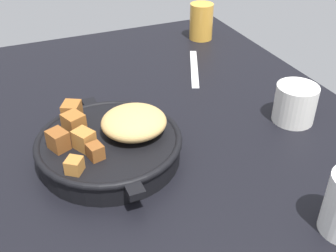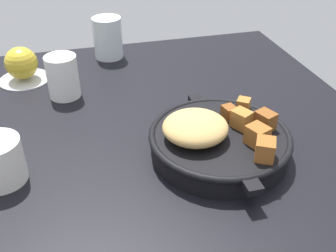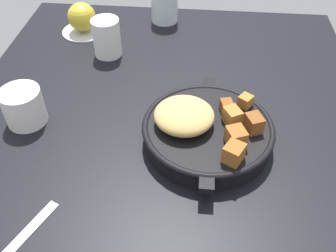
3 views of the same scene
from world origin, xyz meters
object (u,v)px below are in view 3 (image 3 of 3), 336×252
at_px(white_creamer_pitcher, 107,38).
at_px(red_apple, 82,17).
at_px(ceramic_mug_white, 24,107).
at_px(water_glass_tall, 165,3).
at_px(cast_iron_skillet, 206,130).

bearing_deg(white_creamer_pitcher, red_apple, 41.14).
bearing_deg(ceramic_mug_white, water_glass_tall, -27.76).
xyz_separation_m(ceramic_mug_white, water_glass_tall, (0.43, -0.23, 0.01)).
bearing_deg(cast_iron_skillet, white_creamer_pitcher, 41.18).
bearing_deg(cast_iron_skillet, ceramic_mug_white, 86.09).
height_order(red_apple, ceramic_mug_white, red_apple).
height_order(red_apple, water_glass_tall, water_glass_tall).
bearing_deg(red_apple, white_creamer_pitcher, -138.86).
xyz_separation_m(red_apple, ceramic_mug_white, (-0.35, 0.02, -0.01)).
xyz_separation_m(cast_iron_skillet, ceramic_mug_white, (0.02, 0.35, 0.01)).
relative_size(cast_iron_skillet, water_glass_tall, 2.78).
bearing_deg(water_glass_tall, red_apple, 111.53).
bearing_deg(ceramic_mug_white, red_apple, -3.45).
bearing_deg(ceramic_mug_white, white_creamer_pitcher, -23.39).
height_order(red_apple, white_creamer_pitcher, white_creamer_pitcher).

